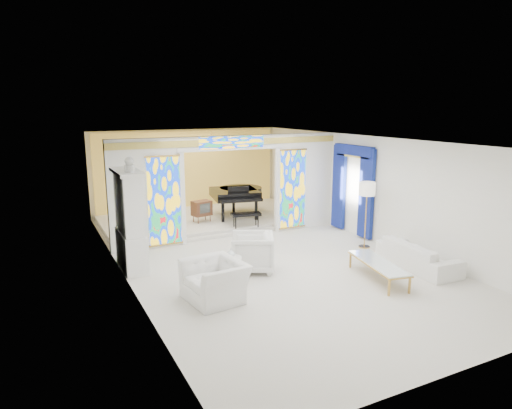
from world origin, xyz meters
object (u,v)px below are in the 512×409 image
armchair_left (215,281)px  armchair_right (252,252)px  coffee_table (378,264)px  sofa (418,255)px  grand_piano (238,193)px  china_cabinet (130,221)px  tv_console (202,208)px

armchair_left → armchair_right: armchair_right is taller
armchair_right → coffee_table: (2.26, -1.80, -0.07)m
sofa → grand_piano: size_ratio=0.75×
sofa → grand_piano: grand_piano is taller
china_cabinet → coffee_table: bearing=-34.1°
grand_piano → tv_console: bearing=-156.8°
grand_piano → armchair_left: bearing=-107.7°
armchair_left → china_cabinet: bearing=-164.1°
china_cabinet → armchair_left: 2.92m
china_cabinet → sofa: 6.93m
armchair_left → armchair_right: 1.81m
armchair_right → coffee_table: size_ratio=0.51×
armchair_right → grand_piano: size_ratio=0.34×
armchair_left → tv_console: (1.70, 5.44, 0.23)m
sofa → grand_piano: (-1.94, 6.21, 0.61)m
china_cabinet → armchair_right: size_ratio=2.75×
coffee_table → grand_piano: (-0.54, 6.40, 0.55)m
coffee_table → grand_piano: bearing=94.9°
armchair_right → tv_console: bearing=-158.0°
china_cabinet → armchair_right: 2.98m
china_cabinet → sofa: china_cabinet is taller
armchair_left → armchair_right: size_ratio=1.23×
china_cabinet → coffee_table: (4.77, -3.23, -0.79)m
armchair_left → grand_piano: bearing=144.2°
sofa → coffee_table: 1.41m
armchair_left → grand_piano: (3.11, 5.75, 0.54)m
china_cabinet → armchair_right: bearing=-29.7°
coffee_table → armchair_right: bearing=141.5°
sofa → coffee_table: size_ratio=1.12×
grand_piano → tv_console: (-1.42, -0.31, -0.31)m
coffee_table → armchair_left: bearing=170.1°
armchair_left → grand_piano: 6.57m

